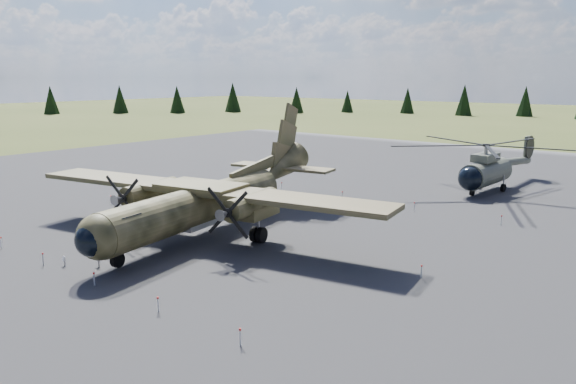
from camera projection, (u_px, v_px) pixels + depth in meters
The scene contains 8 objects.
ground at pixel (231, 233), 44.88m from camera, with size 500.00×500.00×0.00m, color brown.
apron at pixel (307, 210), 52.49m from camera, with size 120.00×120.00×0.04m, color slate.
transport_plane at pixel (210, 196), 44.47m from camera, with size 31.43×28.28×10.36m.
helicopter_near at pixel (488, 158), 60.35m from camera, with size 21.55×24.83×5.26m.
info_placard_left at pixel (64, 260), 36.86m from camera, with size 0.44×0.27×0.65m.
info_placard_right at pixel (98, 259), 36.69m from camera, with size 0.52×0.28×0.78m.
barrier_fence at pixel (226, 226), 45.01m from camera, with size 33.12×29.62×0.85m.
treeline at pixel (232, 174), 43.96m from camera, with size 337.87×332.72×10.67m.
Camera 1 is at (30.86, -30.76, 12.16)m, focal length 35.00 mm.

